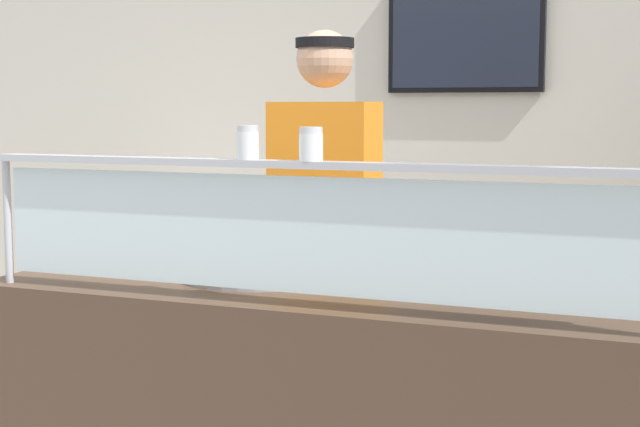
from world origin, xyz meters
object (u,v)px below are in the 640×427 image
Objects in this scene: pepper_flake_shaker at (311,146)px; pizza_box_stack at (180,222)px; parmesan_shaker at (248,145)px; worker_figure at (325,236)px; pizza_server at (261,266)px; pizza_tray at (260,272)px.

pizza_box_stack is (-1.64, 2.08, -0.51)m from pepper_flake_shaker.
worker_figure is (-0.17, 0.96, -0.38)m from parmesan_shaker.
pepper_flake_shaker reaches higher than pizza_box_stack.
pizza_tray is at bearing 140.45° from pizza_server.
pizza_tray is at bearing -52.63° from pizza_box_stack.
pizza_tray is 5.51× the size of parmesan_shaker.
pizza_server is at bearing 110.75° from parmesan_shaker.
worker_figure is (-0.03, 0.61, 0.02)m from pizza_server.
parmesan_shaker reaches higher than pepper_flake_shaker.
pizza_tray is 2.15m from pizza_box_stack.
pepper_flake_shaker is (0.34, -0.38, 0.41)m from pizza_tray.
worker_figure is at bearing 91.40° from pizza_tray.
pizza_box_stack is at bearing 138.40° from pizza_server.
parmesan_shaker reaches higher than pizza_server.
parmesan_shaker is 1.03× the size of pepper_flake_shaker.
worker_figure is at bearing 103.91° from pizza_server.
pizza_tray is at bearing -88.60° from worker_figure.
worker_figure reaches higher than pepper_flake_shaker.
pepper_flake_shaker is 0.05× the size of worker_figure.
pizza_box_stack is at bearing 127.37° from pizza_tray.
pizza_server is 0.55× the size of pizza_box_stack.
pizza_box_stack is (-1.46, 2.08, -0.51)m from parmesan_shaker.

